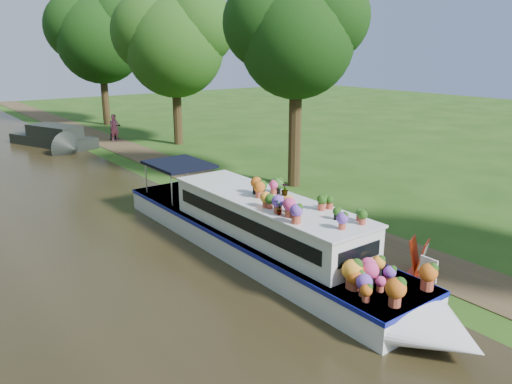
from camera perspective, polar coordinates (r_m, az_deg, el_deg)
The scene contains 12 objects.
ground at distance 18.01m, azimuth 1.52°, elevation -3.19°, with size 100.00×100.00×0.00m, color #204411.
canal_water at distance 15.26m, azimuth -16.55°, elevation -7.54°, with size 10.00×100.00×0.02m, color black.
towpath at distance 18.74m, azimuth 4.39°, elevation -2.41°, with size 2.20×100.00×0.03m, color #44351F.
plant_boat at distance 14.41m, azimuth 1.26°, elevation -4.65°, with size 2.29×13.52×2.28m.
tree_near_overhang at distance 21.79m, azimuth 4.56°, elevation 17.79°, with size 5.52×5.28×8.99m.
tree_near_mid at distance 32.12m, azimuth -9.43°, elevation 16.81°, with size 6.90×6.60×9.40m.
tree_near_far at distance 41.99m, azimuth -17.49°, elevation 16.95°, with size 7.59×7.26×10.30m.
second_boat at distance 33.66m, azimuth -22.00°, elevation 5.73°, with size 4.06×7.38×1.34m.
sandwich_board at distance 14.37m, azimuth 18.09°, elevation -7.21°, with size 0.67×0.69×0.97m.
pedestrian_pink at distance 34.40m, azimuth -15.85°, elevation 7.05°, with size 0.61×0.40×1.68m, color pink.
pedestrian_dark at distance 34.89m, azimuth -15.83°, elevation 7.16°, with size 0.81×0.63×1.67m, color black.
verge_plant at distance 17.92m, azimuth 1.51°, elevation -2.64°, with size 0.35×0.30×0.39m, color #227123.
Camera 1 is at (-10.62, -13.27, 5.98)m, focal length 35.00 mm.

